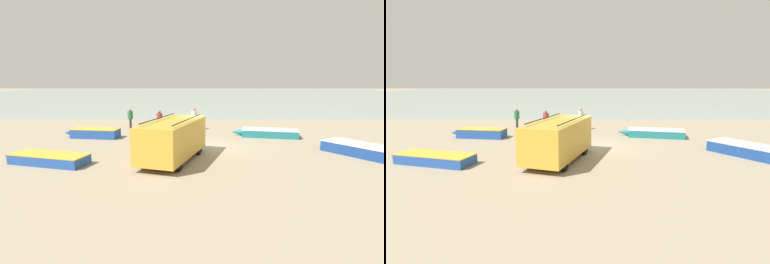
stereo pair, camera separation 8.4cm
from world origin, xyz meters
TOP-DOWN VIEW (x-y plane):
  - ground_plane at (0.00, 0.00)m, footprint 200.00×200.00m
  - sea_water at (0.00, 52.00)m, footprint 120.00×80.00m
  - parked_van at (-1.76, -2.90)m, footprint 3.34×5.45m
  - fishing_rowboat_0 at (4.44, 3.36)m, footprint 4.74×2.28m
  - fishing_rowboat_1 at (-7.74, 2.83)m, footprint 4.00×1.60m
  - fishing_rowboat_2 at (-7.82, -3.58)m, footprint 4.69×2.22m
  - fishing_rowboat_3 at (8.25, -1.82)m, footprint 3.44×4.27m
  - fisherman_0 at (-3.40, 5.00)m, footprint 0.44×0.44m
  - fisherman_1 at (-0.77, 6.11)m, footprint 0.46×0.46m
  - fisherman_2 at (-5.99, 6.68)m, footprint 0.43×0.43m

SIDE VIEW (x-z plane):
  - ground_plane at x=0.00m, z-range 0.00..0.00m
  - sea_water at x=0.00m, z-range 0.00..0.01m
  - fishing_rowboat_2 at x=-7.82m, z-range 0.00..0.49m
  - fishing_rowboat_0 at x=4.44m, z-range 0.00..0.53m
  - fishing_rowboat_3 at x=8.25m, z-range 0.00..0.60m
  - fishing_rowboat_1 at x=-7.74m, z-range 0.00..0.64m
  - fisherman_2 at x=-5.99m, z-range 0.16..1.80m
  - fisherman_0 at x=-3.40m, z-range 0.17..1.85m
  - fisherman_1 at x=-0.77m, z-range 0.17..1.93m
  - parked_van at x=-1.76m, z-range 0.05..2.18m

